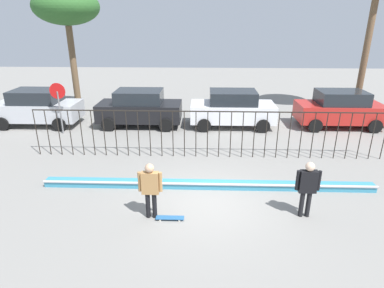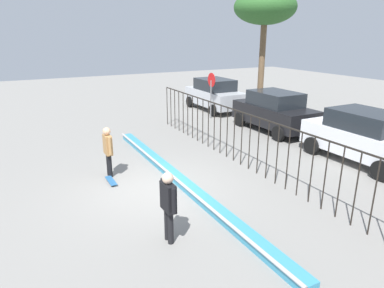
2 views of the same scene
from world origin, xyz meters
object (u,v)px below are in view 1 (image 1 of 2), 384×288
object	(u,v)px
skateboarder	(150,186)
camera_operator	(308,185)
parked_car_red	(340,109)
parked_car_silver	(38,107)
palm_tree_short	(66,8)
parked_car_black	(140,108)
stop_sign	(59,101)
skateboard	(170,218)
parked_car_white	(232,109)

from	to	relation	value
skateboarder	camera_operator	world-z (taller)	camera_operator
parked_car_red	parked_car_silver	bearing A→B (deg)	-175.63
palm_tree_short	parked_car_silver	bearing A→B (deg)	-115.73
skateboarder	parked_car_red	size ratio (longest dim) A/B	0.39
parked_car_silver	parked_car_red	bearing A→B (deg)	-3.08
parked_car_silver	parked_car_black	size ratio (longest dim) A/B	1.00
parked_car_red	stop_sign	world-z (taller)	stop_sign
parked_car_silver	parked_car_red	xyz separation A→B (m)	(15.78, 0.25, 0.00)
skateboard	skateboarder	bearing A→B (deg)	-169.74
skateboarder	parked_car_red	world-z (taller)	parked_car_red
skateboard	parked_car_silver	size ratio (longest dim) A/B	0.19
parked_car_black	parked_car_red	distance (m)	10.38
parked_car_silver	parked_car_black	distance (m)	5.39
skateboarder	parked_car_silver	bearing A→B (deg)	164.19
parked_car_black	parked_car_white	xyz separation A→B (m)	(4.84, 0.03, 0.00)
parked_car_black	parked_car_red	size ratio (longest dim) A/B	1.00
skateboarder	camera_operator	xyz separation A→B (m)	(4.35, 0.21, 0.01)
parked_car_black	parked_car_red	xyz separation A→B (m)	(10.38, 0.18, 0.00)
skateboarder	parked_car_black	distance (m)	8.74
skateboard	parked_car_silver	distance (m)	11.63
parked_car_black	parked_car_white	bearing A→B (deg)	-2.92
skateboarder	parked_car_silver	distance (m)	11.16
palm_tree_short	camera_operator	bearing A→B (deg)	-45.90
parked_car_silver	parked_car_red	size ratio (longest dim) A/B	1.00
parked_car_black	parked_car_silver	bearing A→B (deg)	177.48
parked_car_red	stop_sign	bearing A→B (deg)	-170.14
skateboarder	stop_sign	world-z (taller)	stop_sign
skateboarder	parked_car_red	distance (m)	12.17
parked_car_white	stop_sign	xyz separation A→B (m)	(-8.45, -1.42, 0.64)
skateboarder	parked_car_black	xyz separation A→B (m)	(-1.89, 8.53, -0.03)
parked_car_white	camera_operator	bearing A→B (deg)	-84.47
parked_car_white	palm_tree_short	bearing A→B (deg)	161.04
palm_tree_short	stop_sign	bearing A→B (deg)	-81.47
parked_car_silver	palm_tree_short	xyz separation A→B (m)	(1.21, 2.51, 4.89)
parked_car_black	palm_tree_short	world-z (taller)	palm_tree_short
skateboard	parked_car_white	bearing A→B (deg)	96.34
camera_operator	parked_car_silver	distance (m)	14.26
skateboarder	skateboard	bearing A→B (deg)	21.82
parked_car_red	palm_tree_short	xyz separation A→B (m)	(-14.57, 2.26, 4.89)
parked_car_black	stop_sign	distance (m)	3.92
parked_car_red	camera_operator	bearing A→B (deg)	-112.51
palm_tree_short	skateboard	bearing A→B (deg)	-59.20
camera_operator	palm_tree_short	world-z (taller)	palm_tree_short
parked_car_black	parked_car_red	world-z (taller)	same
parked_car_silver	parked_car_white	bearing A→B (deg)	-3.42
palm_tree_short	parked_car_white	bearing A→B (deg)	-14.95
camera_operator	parked_car_red	world-z (taller)	parked_car_red
parked_car_white	parked_car_red	world-z (taller)	same
parked_car_silver	stop_sign	distance (m)	2.31
parked_car_black	stop_sign	size ratio (longest dim) A/B	1.72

